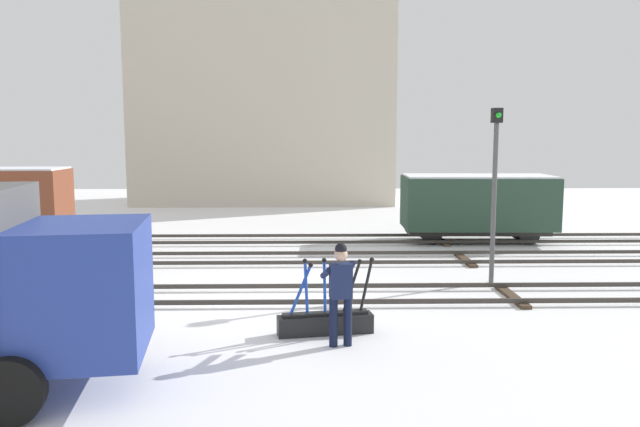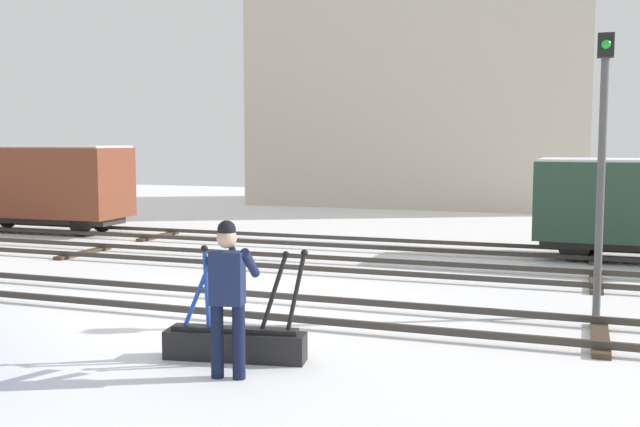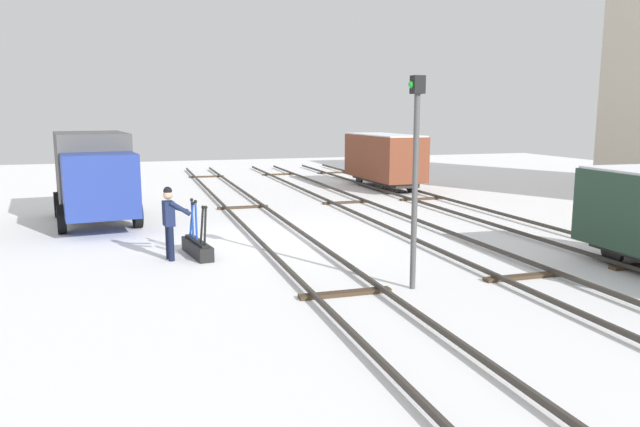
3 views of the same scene
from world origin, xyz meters
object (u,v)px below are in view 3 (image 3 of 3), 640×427
object	(u,v)px
switch_lever_frame	(197,246)
signal_post	(415,163)
delivery_truck	(94,174)
freight_car_far_end	(384,158)
rail_worker	(170,218)

from	to	relation	value
switch_lever_frame	signal_post	bearing A→B (deg)	33.11
signal_post	delivery_truck	bearing A→B (deg)	-146.12
switch_lever_frame	freight_car_far_end	bearing A→B (deg)	128.85
signal_post	freight_car_far_end	xyz separation A→B (m)	(-15.77, 6.11, -1.15)
switch_lever_frame	freight_car_far_end	size ratio (longest dim) A/B	0.34
delivery_truck	signal_post	world-z (taller)	signal_post
rail_worker	freight_car_far_end	size ratio (longest dim) A/B	0.34
rail_worker	delivery_truck	world-z (taller)	delivery_truck
rail_worker	delivery_truck	size ratio (longest dim) A/B	0.31
delivery_truck	freight_car_far_end	world-z (taller)	delivery_truck
switch_lever_frame	freight_car_far_end	distance (m)	15.32
signal_post	freight_car_far_end	bearing A→B (deg)	158.81
signal_post	switch_lever_frame	bearing A→B (deg)	-137.22
delivery_truck	signal_post	size ratio (longest dim) A/B	1.35
delivery_truck	signal_post	bearing A→B (deg)	26.23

